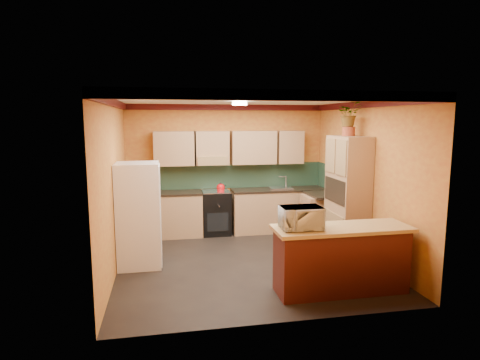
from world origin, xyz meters
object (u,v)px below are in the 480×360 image
Objects in this scene: stove at (216,212)px; microwave at (301,218)px; fridge at (139,215)px; breakfast_bar at (341,261)px; base_cabinets_back at (245,212)px; pantry at (347,196)px.

stove is 1.67× the size of microwave.
breakfast_bar is (2.80, -1.58, -0.41)m from fridge.
base_cabinets_back is 0.63m from stove.
pantry is 3.86× the size of microwave.
base_cabinets_back is 6.70× the size of microwave.
stove is 0.54× the size of fridge.
microwave is at bearing -77.07° from stove.
base_cabinets_back is 2.03× the size of breakfast_bar.
breakfast_bar is 3.31× the size of microwave.
fridge reaches higher than base_cabinets_back.
stove is at bearing 103.54° from microwave.
breakfast_bar is at bearing -29.41° from fridge.
base_cabinets_back is at bearing 92.58° from microwave.
pantry is at bearing 62.18° from breakfast_bar.
microwave is at bearing -88.03° from base_cabinets_back.
microwave is (-0.60, 0.00, 0.64)m from breakfast_bar.
pantry reaches higher than base_cabinets_back.
pantry is (2.13, -1.68, 0.59)m from stove.
pantry is at bearing -0.96° from fridge.
fridge reaches higher than stove.
pantry is 1.17× the size of breakfast_bar.
microwave is (0.74, -3.20, 0.63)m from stove.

